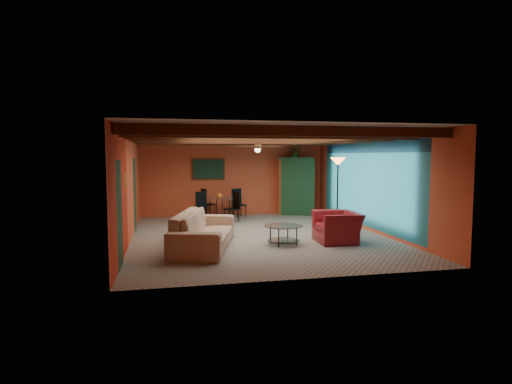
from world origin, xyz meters
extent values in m
cube|color=gray|center=(0.00, 0.00, 0.00)|extent=(6.50, 8.00, 0.01)
cube|color=silver|center=(0.00, 0.00, 2.70)|extent=(6.50, 8.00, 0.01)
cube|color=#CA4E2E|center=(0.00, 4.00, 1.35)|extent=(6.50, 0.02, 2.70)
cube|color=#AC2613|center=(-3.25, 0.00, 1.35)|extent=(0.02, 8.00, 2.70)
cube|color=#2C737F|center=(3.25, 0.00, 1.35)|extent=(0.02, 8.00, 2.70)
imported|color=tan|center=(-1.52, -1.16, 0.42)|extent=(1.81, 3.03, 0.83)
imported|color=maroon|center=(1.75, -1.19, 0.37)|extent=(1.07, 1.21, 0.74)
cube|color=brown|center=(2.20, 3.70, 1.00)|extent=(1.27, 0.94, 2.00)
cube|color=black|center=(-0.90, 3.96, 1.65)|extent=(1.05, 0.03, 0.65)
imported|color=#26661E|center=(2.20, 3.70, 2.25)|extent=(0.56, 0.52, 0.49)
imported|color=orange|center=(-0.62, 3.09, 1.09)|extent=(0.20, 0.20, 0.20)
camera|label=1|loc=(-2.35, -10.77, 2.13)|focal=29.51mm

